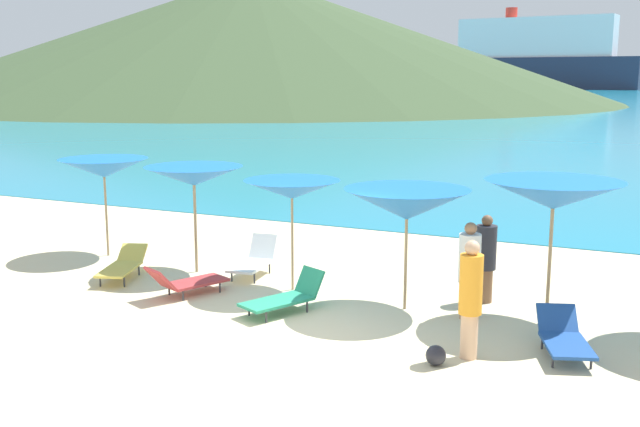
# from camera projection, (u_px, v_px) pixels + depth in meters

# --- Properties ---
(ground_plane) EXTENTS (50.00, 100.00, 0.30)m
(ground_plane) POSITION_uv_depth(u_px,v_px,m) (452.00, 230.00, 20.75)
(ground_plane) COLOR beige
(headland_hill) EXTENTS (109.37, 109.37, 19.02)m
(headland_hill) POSITION_uv_depth(u_px,v_px,m) (253.00, 39.00, 115.26)
(headland_hill) COLOR #384C2D
(headland_hill) RESTS_ON ground_plane
(umbrella_0) EXTENTS (2.03, 2.03, 2.24)m
(umbrella_0) POSITION_uv_depth(u_px,v_px,m) (104.00, 168.00, 16.89)
(umbrella_0) COLOR #9E7F59
(umbrella_0) RESTS_ON ground_plane
(umbrella_1) EXTENTS (2.17, 2.17, 2.25)m
(umbrella_1) POSITION_uv_depth(u_px,v_px,m) (194.00, 176.00, 15.45)
(umbrella_1) COLOR #9E7F59
(umbrella_1) RESTS_ON ground_plane
(umbrella_2) EXTENTS (1.92, 1.92, 2.15)m
(umbrella_2) POSITION_uv_depth(u_px,v_px,m) (292.00, 190.00, 14.16)
(umbrella_2) COLOR #9E7F59
(umbrella_2) RESTS_ON ground_plane
(umbrella_3) EXTENTS (2.34, 2.34, 2.16)m
(umbrella_3) POSITION_uv_depth(u_px,v_px,m) (407.00, 204.00, 12.99)
(umbrella_3) COLOR #9E7F59
(umbrella_3) RESTS_ON ground_plane
(umbrella_4) EXTENTS (2.40, 2.40, 2.42)m
(umbrella_4) POSITION_uv_depth(u_px,v_px,m) (553.00, 195.00, 12.19)
(umbrella_4) COLOR #9E7F59
(umbrella_4) RESTS_ON ground_plane
(lounge_chair_0) EXTENTS (1.16, 1.62, 0.69)m
(lounge_chair_0) POSITION_uv_depth(u_px,v_px,m) (286.00, 296.00, 13.10)
(lounge_chair_0) COLOR #268C66
(lounge_chair_0) RESTS_ON ground_plane
(lounge_chair_1) EXTENTS (1.14, 1.65, 0.64)m
(lounge_chair_1) POSITION_uv_depth(u_px,v_px,m) (186.00, 281.00, 14.07)
(lounge_chair_1) COLOR #A53333
(lounge_chair_1) RESTS_ON ground_plane
(lounge_chair_2) EXTENTS (1.06, 1.55, 0.59)m
(lounge_chair_2) POSITION_uv_depth(u_px,v_px,m) (564.00, 337.00, 11.11)
(lounge_chair_2) COLOR #1E478C
(lounge_chair_2) RESTS_ON ground_plane
(lounge_chair_3) EXTENTS (0.75, 1.52, 0.76)m
(lounge_chair_3) POSITION_uv_depth(u_px,v_px,m) (254.00, 260.00, 15.51)
(lounge_chair_3) COLOR white
(lounge_chair_3) RESTS_ON ground_plane
(lounge_chair_4) EXTENTS (1.10, 1.76, 0.55)m
(lounge_chair_4) POSITION_uv_depth(u_px,v_px,m) (123.00, 265.00, 15.28)
(lounge_chair_4) COLOR #D8BF4C
(lounge_chair_4) RESTS_ON ground_plane
(beachgoer_0) EXTENTS (0.37, 0.37, 1.62)m
(beachgoer_0) POSITION_uv_depth(u_px,v_px,m) (486.00, 257.00, 13.59)
(beachgoer_0) COLOR brown
(beachgoer_0) RESTS_ON ground_plane
(beachgoer_3) EXTENTS (0.37, 0.37, 1.68)m
(beachgoer_3) POSITION_uv_depth(u_px,v_px,m) (469.00, 269.00, 12.64)
(beachgoer_3) COLOR #A3704C
(beachgoer_3) RESTS_ON ground_plane
(beachgoer_4) EXTENTS (0.34, 0.34, 1.77)m
(beachgoer_4) POSITION_uv_depth(u_px,v_px,m) (471.00, 296.00, 10.85)
(beachgoer_4) COLOR #DBAA84
(beachgoer_4) RESTS_ON ground_plane
(beach_ball) EXTENTS (0.29, 0.29, 0.29)m
(beach_ball) POSITION_uv_depth(u_px,v_px,m) (436.00, 355.00, 10.72)
(beach_ball) COLOR #26262D
(beach_ball) RESTS_ON ground_plane
(cruise_ship) EXTENTS (59.11, 16.08, 23.17)m
(cruise_ship) POSITION_uv_depth(u_px,v_px,m) (534.00, 58.00, 215.58)
(cruise_ship) COLOR #262D47
(cruise_ship) RESTS_ON ocean_water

